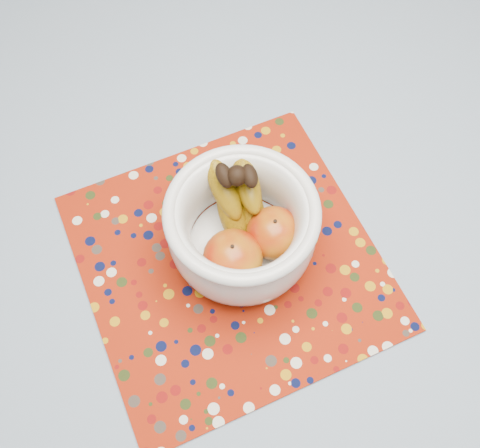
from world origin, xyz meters
The scene contains 4 objects.
table centered at (0.00, 0.00, 0.67)m, with size 1.20×1.20×0.75m.
tablecloth centered at (0.00, 0.00, 0.76)m, with size 1.32×1.32×0.01m, color slate.
placemat centered at (-0.09, -0.08, 0.76)m, with size 0.41×0.41×0.00m, color maroon.
fruit_bowl centered at (-0.06, -0.07, 0.83)m, with size 0.20×0.21×0.15m.
Camera 1 is at (-0.23, -0.37, 1.51)m, focal length 42.00 mm.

